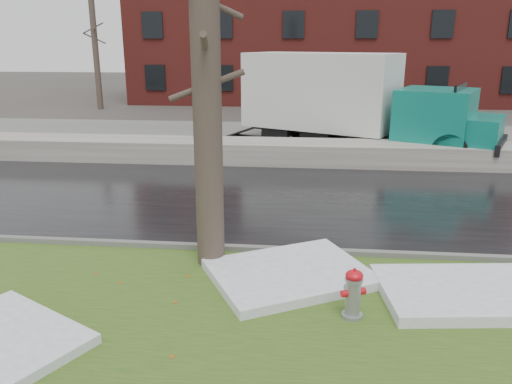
# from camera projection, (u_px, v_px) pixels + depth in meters

# --- Properties ---
(ground) EXTENTS (120.00, 120.00, 0.00)m
(ground) POSITION_uv_depth(u_px,v_px,m) (260.00, 276.00, 8.86)
(ground) COLOR #47423D
(ground) RESTS_ON ground
(verge) EXTENTS (60.00, 4.50, 0.04)m
(verge) POSITION_uv_depth(u_px,v_px,m) (252.00, 311.00, 7.67)
(verge) COLOR #2C501A
(verge) RESTS_ON ground
(road) EXTENTS (60.00, 7.00, 0.03)m
(road) POSITION_uv_depth(u_px,v_px,m) (276.00, 199.00, 13.15)
(road) COLOR black
(road) RESTS_ON ground
(parking_lot) EXTENTS (60.00, 9.00, 0.03)m
(parking_lot) POSITION_uv_depth(u_px,v_px,m) (288.00, 139.00, 21.24)
(parking_lot) COLOR slate
(parking_lot) RESTS_ON ground
(curb) EXTENTS (60.00, 0.15, 0.14)m
(curb) POSITION_uv_depth(u_px,v_px,m) (264.00, 250.00, 9.80)
(curb) COLOR slate
(curb) RESTS_ON ground
(snowbank) EXTENTS (60.00, 1.60, 0.75)m
(snowbank) POSITION_uv_depth(u_px,v_px,m) (283.00, 152.00, 17.04)
(snowbank) COLOR #B6B0A6
(snowbank) RESTS_ON ground
(brick_building) EXTENTS (26.00, 12.00, 10.00)m
(brick_building) POSITION_uv_depth(u_px,v_px,m) (327.00, 27.00, 35.81)
(brick_building) COLOR maroon
(brick_building) RESTS_ON ground
(bg_tree_left) EXTENTS (1.40, 1.62, 6.50)m
(bg_tree_left) POSITION_uv_depth(u_px,v_px,m) (96.00, 53.00, 30.02)
(bg_tree_left) COLOR brown
(bg_tree_left) RESTS_ON ground
(bg_tree_center) EXTENTS (1.40, 1.62, 6.50)m
(bg_tree_center) POSITION_uv_depth(u_px,v_px,m) (207.00, 52.00, 33.25)
(bg_tree_center) COLOR brown
(bg_tree_center) RESTS_ON ground
(fire_hydrant) EXTENTS (0.39, 0.37, 0.79)m
(fire_hydrant) POSITION_uv_depth(u_px,v_px,m) (353.00, 291.00, 7.35)
(fire_hydrant) COLOR gray
(fire_hydrant) RESTS_ON verge
(tree) EXTENTS (1.31, 1.56, 6.31)m
(tree) POSITION_uv_depth(u_px,v_px,m) (207.00, 90.00, 8.43)
(tree) COLOR brown
(tree) RESTS_ON verge
(box_truck) EXTENTS (10.54, 6.16, 3.61)m
(box_truck) POSITION_uv_depth(u_px,v_px,m) (349.00, 100.00, 18.73)
(box_truck) COLOR black
(box_truck) RESTS_ON ground
(worker) EXTENTS (0.82, 0.70, 1.90)m
(worker) POSITION_uv_depth(u_px,v_px,m) (201.00, 110.00, 17.52)
(worker) COLOR black
(worker) RESTS_ON snowbank
(snow_patch_near) EXTENTS (3.24, 2.99, 0.16)m
(snow_patch_near) POSITION_uv_depth(u_px,v_px,m) (290.00, 274.00, 8.68)
(snow_patch_near) COLOR white
(snow_patch_near) RESTS_ON verge
(snow_patch_far) EXTENTS (2.70, 2.46, 0.14)m
(snow_patch_far) POSITION_uv_depth(u_px,v_px,m) (1.00, 340.00, 6.77)
(snow_patch_far) COLOR white
(snow_patch_far) RESTS_ON verge
(snow_patch_side) EXTENTS (2.99, 2.11, 0.18)m
(snow_patch_side) POSITION_uv_depth(u_px,v_px,m) (469.00, 292.00, 8.01)
(snow_patch_side) COLOR white
(snow_patch_side) RESTS_ON verge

